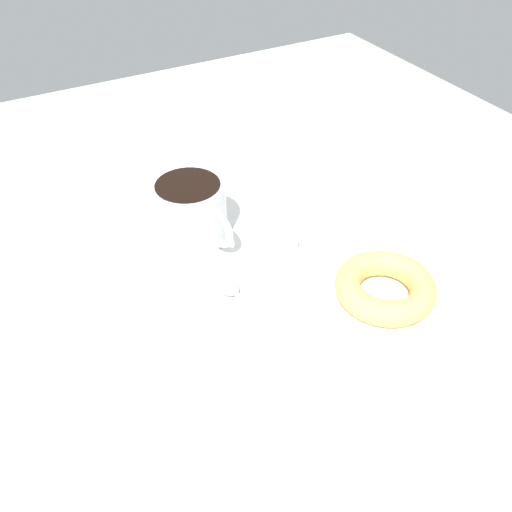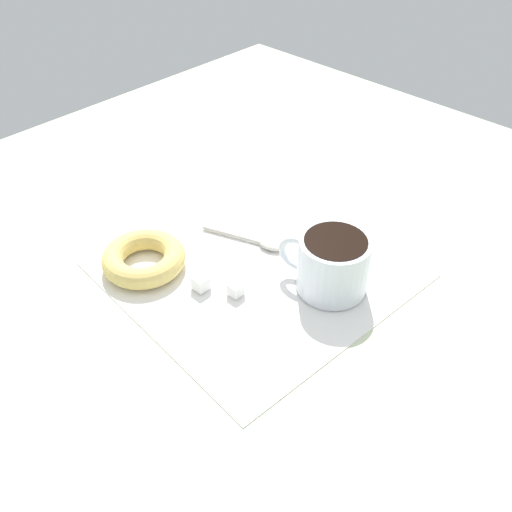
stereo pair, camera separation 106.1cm
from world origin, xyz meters
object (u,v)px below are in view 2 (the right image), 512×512
object	(u,v)px
coffee_cup	(332,263)
donut	(144,258)
spoon	(261,242)
sugar_cube	(234,288)
sugar_cube_extra	(201,283)

from	to	relation	value
coffee_cup	donut	distance (cm)	24.64
spoon	sugar_cube	bearing A→B (deg)	114.08
coffee_cup	donut	bearing A→B (deg)	34.77
coffee_cup	spoon	xyz separation A→B (cm)	(12.23, -0.18, -3.51)
sugar_cube_extra	sugar_cube	bearing A→B (deg)	-147.53
coffee_cup	spoon	size ratio (longest dim) A/B	0.96
coffee_cup	sugar_cube	world-z (taller)	coffee_cup
coffee_cup	donut	world-z (taller)	coffee_cup
coffee_cup	donut	size ratio (longest dim) A/B	1.06
coffee_cup	sugar_cube	distance (cm)	12.65
coffee_cup	sugar_cube_extra	xyz separation A→B (cm)	(11.59, 11.62, -2.99)
donut	spoon	xyz separation A→B (cm)	(-7.91, -14.16, -1.03)
coffee_cup	sugar_cube_extra	bearing A→B (deg)	45.06
donut	sugar_cube	bearing A→B (deg)	-159.02
coffee_cup	spoon	distance (cm)	12.73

